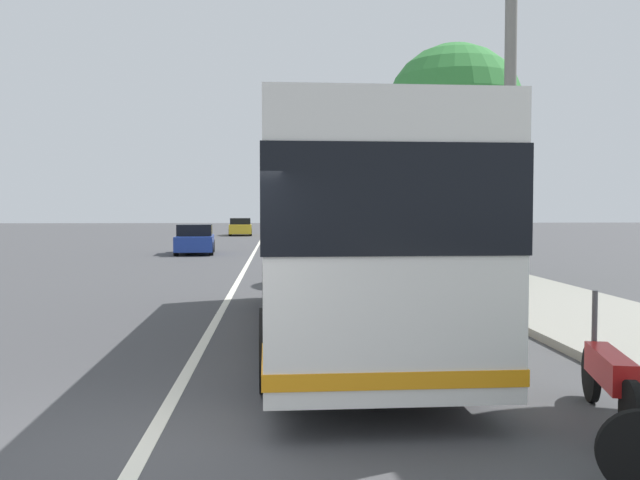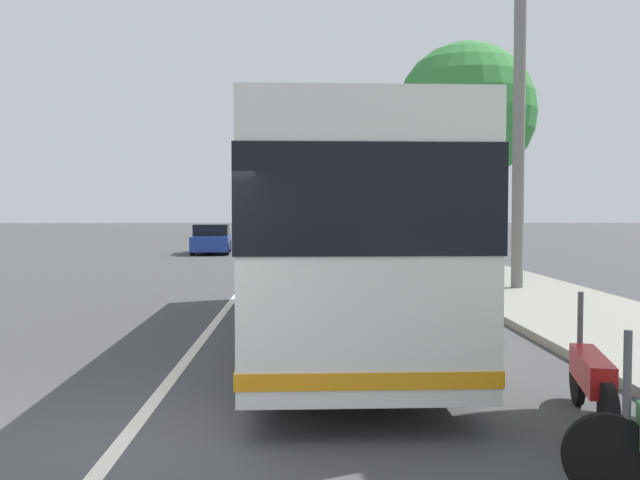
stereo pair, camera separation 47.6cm
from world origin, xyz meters
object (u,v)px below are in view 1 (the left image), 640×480
(car_ahead_same_lane, at_px, (298,233))
(car_far_distant, at_px, (307,236))
(car_behind_bus, at_px, (240,227))
(roadside_tree_mid_block, at_px, (454,114))
(utility_pole, at_px, (510,135))
(coach_bus, at_px, (336,228))
(motorcycle_nearest_curb, at_px, (609,377))
(car_side_street, at_px, (195,240))
(roadside_tree_far_block, at_px, (402,148))

(car_ahead_same_lane, xyz_separation_m, car_far_distant, (-5.38, -0.38, 0.01))
(car_ahead_same_lane, height_order, car_behind_bus, car_behind_bus)
(roadside_tree_mid_block, height_order, utility_pole, utility_pole)
(coach_bus, bearing_deg, utility_pole, -41.34)
(car_far_distant, bearing_deg, coach_bus, 175.15)
(car_far_distant, relative_size, car_behind_bus, 0.92)
(motorcycle_nearest_curb, bearing_deg, car_far_distant, 16.25)
(car_far_distant, bearing_deg, car_side_street, 123.47)
(coach_bus, xyz_separation_m, car_behind_bus, (46.98, 4.21, -1.16))
(motorcycle_nearest_curb, bearing_deg, utility_pole, -1.02)
(car_side_street, relative_size, car_far_distant, 0.98)
(car_side_street, height_order, roadside_tree_far_block, roadside_tree_far_block)
(motorcycle_nearest_curb, height_order, roadside_tree_far_block, roadside_tree_far_block)
(motorcycle_nearest_curb, relative_size, utility_pole, 0.26)
(car_behind_bus, height_order, utility_pole, utility_pole)
(coach_bus, relative_size, roadside_tree_far_block, 1.46)
(car_behind_bus, bearing_deg, car_far_distant, 10.64)
(car_side_street, relative_size, roadside_tree_far_block, 0.58)
(coach_bus, xyz_separation_m, roadside_tree_far_block, (23.74, -5.57, 3.58))
(roadside_tree_far_block, bearing_deg, utility_pole, 178.42)
(car_far_distant, height_order, roadside_tree_mid_block, roadside_tree_mid_block)
(car_side_street, height_order, car_behind_bus, car_behind_bus)
(car_side_street, relative_size, roadside_tree_mid_block, 0.57)
(utility_pole, bearing_deg, car_side_street, 32.03)
(car_ahead_same_lane, bearing_deg, car_behind_bus, 13.63)
(motorcycle_nearest_curb, distance_m, roadside_tree_far_block, 29.13)
(coach_bus, distance_m, roadside_tree_mid_block, 11.24)
(roadside_tree_mid_block, xyz_separation_m, roadside_tree_far_block, (14.05, -0.97, 0.24))
(car_ahead_same_lane, height_order, roadside_tree_far_block, roadside_tree_far_block)
(car_behind_bus, relative_size, roadside_tree_far_block, 0.64)
(motorcycle_nearest_curb, relative_size, car_behind_bus, 0.46)
(car_far_distant, height_order, car_behind_bus, car_far_distant)
(motorcycle_nearest_curb, height_order, car_side_street, car_side_street)
(roadside_tree_far_block, height_order, utility_pole, utility_pole)
(car_ahead_same_lane, height_order, utility_pole, utility_pole)
(motorcycle_nearest_curb, xyz_separation_m, car_ahead_same_lane, (36.72, 2.03, 0.23))
(car_side_street, relative_size, car_behind_bus, 0.90)
(roadside_tree_far_block, bearing_deg, motorcycle_nearest_curb, 173.55)
(car_ahead_same_lane, xyz_separation_m, utility_pole, (-25.97, -4.76, 3.43))
(coach_bus, relative_size, roadside_tree_mid_block, 1.44)
(coach_bus, height_order, roadside_tree_far_block, roadside_tree_far_block)
(car_side_street, bearing_deg, roadside_tree_far_block, 93.98)
(coach_bus, relative_size, car_ahead_same_lane, 2.67)
(coach_bus, bearing_deg, roadside_tree_mid_block, -26.35)
(car_behind_bus, xyz_separation_m, utility_pole, (-41.00, -9.29, 3.43))
(coach_bus, distance_m, car_ahead_same_lane, 31.96)
(utility_pole, bearing_deg, roadside_tree_mid_block, 7.39)
(car_side_street, xyz_separation_m, utility_pole, (-16.26, -10.17, 3.43))
(coach_bus, bearing_deg, car_ahead_same_lane, -1.55)
(car_ahead_same_lane, relative_size, roadside_tree_far_block, 0.55)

